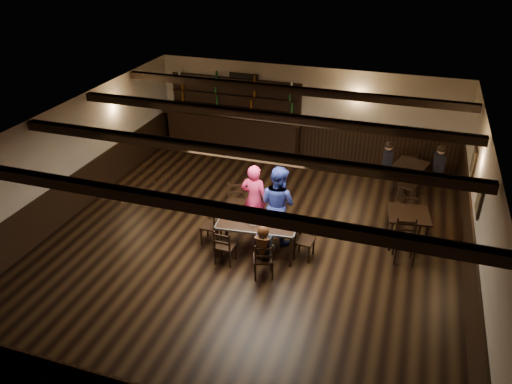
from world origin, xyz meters
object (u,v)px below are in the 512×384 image
(chair_near_left, at_px, (224,245))
(cake, at_px, (239,217))
(woman_pink, at_px, (254,200))
(man_blue, at_px, (278,204))
(bar_counter, at_px, (234,127))
(dining_table, at_px, (257,225))
(chair_near_right, at_px, (264,258))

(chair_near_left, xyz_separation_m, cake, (0.09, 0.66, 0.31))
(woman_pink, xyz_separation_m, man_blue, (0.58, -0.09, 0.04))
(chair_near_left, bearing_deg, bar_counter, 108.47)
(dining_table, relative_size, cake, 6.83)
(dining_table, xyz_separation_m, chair_near_left, (-0.51, -0.63, -0.20))
(man_blue, xyz_separation_m, cake, (-0.68, -0.62, -0.10))
(cake, bearing_deg, chair_near_right, -46.15)
(chair_near_left, bearing_deg, chair_near_right, -11.72)
(cake, bearing_deg, woman_pink, 82.05)
(dining_table, xyz_separation_m, man_blue, (0.26, 0.65, 0.21))
(man_blue, bearing_deg, cake, 67.28)
(dining_table, relative_size, man_blue, 0.99)
(dining_table, xyz_separation_m, bar_counter, (-2.41, 5.05, 0.05))
(woman_pink, relative_size, cake, 6.56)
(woman_pink, relative_size, bar_counter, 0.39)
(man_blue, bearing_deg, chair_near_left, 83.68)
(woman_pink, relative_size, man_blue, 0.95)
(man_blue, relative_size, bar_counter, 0.41)
(chair_near_right, bearing_deg, dining_table, 115.87)
(man_blue, bearing_deg, dining_table, 93.04)
(man_blue, bearing_deg, woman_pink, 16.21)
(cake, bearing_deg, man_blue, 42.60)
(bar_counter, bearing_deg, chair_near_right, -64.43)
(bar_counter, bearing_deg, dining_table, -64.48)
(chair_near_left, relative_size, man_blue, 0.47)
(chair_near_left, distance_m, woman_pink, 1.43)
(man_blue, height_order, bar_counter, bar_counter)
(chair_near_left, height_order, woman_pink, woman_pink)
(dining_table, xyz_separation_m, chair_near_right, (0.40, -0.82, -0.19))
(chair_near_left, xyz_separation_m, bar_counter, (-1.90, 5.68, 0.24))
(chair_near_left, relative_size, woman_pink, 0.49)
(bar_counter, bearing_deg, chair_near_left, -71.53)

